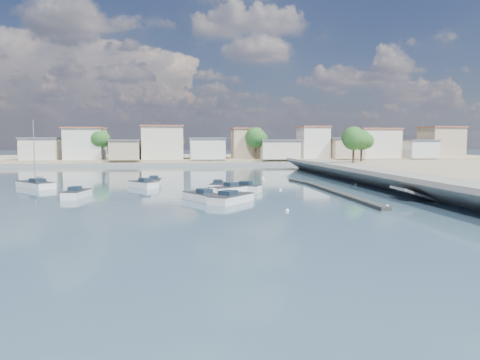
{
  "coord_description": "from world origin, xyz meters",
  "views": [
    {
      "loc": [
        -11.14,
        -41.74,
        6.33
      ],
      "look_at": [
        -3.79,
        14.17,
        1.4
      ],
      "focal_mm": 35.0,
      "sensor_mm": 36.0,
      "label": 1
    }
  ],
  "objects_px": {
    "motorboat_g": "(153,183)",
    "motorboat_b": "(219,186)",
    "motorboat_c": "(240,188)",
    "motorboat_f": "(142,185)",
    "motorboat_d": "(227,190)",
    "sailboat": "(34,185)",
    "motorboat_e": "(78,194)",
    "motorboat_h": "(233,199)",
    "motorboat_a": "(201,197)"
  },
  "relations": [
    {
      "from": "motorboat_c",
      "to": "motorboat_g",
      "type": "height_order",
      "value": "same"
    },
    {
      "from": "motorboat_d",
      "to": "motorboat_h",
      "type": "bearing_deg",
      "value": -91.45
    },
    {
      "from": "motorboat_a",
      "to": "motorboat_e",
      "type": "height_order",
      "value": "same"
    },
    {
      "from": "motorboat_b",
      "to": "motorboat_d",
      "type": "bearing_deg",
      "value": -83.37
    },
    {
      "from": "motorboat_c",
      "to": "motorboat_d",
      "type": "distance_m",
      "value": 2.7
    },
    {
      "from": "motorboat_d",
      "to": "motorboat_h",
      "type": "relative_size",
      "value": 0.85
    },
    {
      "from": "motorboat_c",
      "to": "motorboat_g",
      "type": "xyz_separation_m",
      "value": [
        -10.85,
        8.83,
        0.0
      ]
    },
    {
      "from": "motorboat_a",
      "to": "sailboat",
      "type": "distance_m",
      "value": 26.15
    },
    {
      "from": "motorboat_e",
      "to": "motorboat_g",
      "type": "xyz_separation_m",
      "value": [
        7.48,
        12.34,
        0.0
      ]
    },
    {
      "from": "motorboat_d",
      "to": "sailboat",
      "type": "bearing_deg",
      "value": 157.79
    },
    {
      "from": "motorboat_c",
      "to": "sailboat",
      "type": "bearing_deg",
      "value": 163.09
    },
    {
      "from": "motorboat_f",
      "to": "motorboat_e",
      "type": "bearing_deg",
      "value": -121.22
    },
    {
      "from": "motorboat_c",
      "to": "motorboat_a",
      "type": "bearing_deg",
      "value": -124.12
    },
    {
      "from": "sailboat",
      "to": "motorboat_d",
      "type": "bearing_deg",
      "value": -22.21
    },
    {
      "from": "motorboat_g",
      "to": "motorboat_c",
      "type": "bearing_deg",
      "value": -39.12
    },
    {
      "from": "motorboat_b",
      "to": "sailboat",
      "type": "height_order",
      "value": "sailboat"
    },
    {
      "from": "motorboat_g",
      "to": "motorboat_b",
      "type": "bearing_deg",
      "value": -36.12
    },
    {
      "from": "motorboat_b",
      "to": "motorboat_c",
      "type": "bearing_deg",
      "value": -48.02
    },
    {
      "from": "motorboat_d",
      "to": "motorboat_h",
      "type": "xyz_separation_m",
      "value": [
        -0.19,
        -7.59,
        0.0
      ]
    },
    {
      "from": "motorboat_a",
      "to": "motorboat_h",
      "type": "distance_m",
      "value": 3.69
    },
    {
      "from": "motorboat_g",
      "to": "motorboat_a",
      "type": "bearing_deg",
      "value": -70.89
    },
    {
      "from": "motorboat_g",
      "to": "sailboat",
      "type": "relative_size",
      "value": 0.62
    },
    {
      "from": "motorboat_h",
      "to": "motorboat_a",
      "type": "bearing_deg",
      "value": 147.99
    },
    {
      "from": "motorboat_b",
      "to": "motorboat_d",
      "type": "distance_m",
      "value": 4.64
    },
    {
      "from": "motorboat_a",
      "to": "motorboat_c",
      "type": "xyz_separation_m",
      "value": [
        5.16,
        7.61,
        0.0
      ]
    },
    {
      "from": "motorboat_b",
      "to": "sailboat",
      "type": "xyz_separation_m",
      "value": [
        -23.8,
        5.32,
        0.03
      ]
    },
    {
      "from": "motorboat_d",
      "to": "motorboat_f",
      "type": "distance_m",
      "value": 13.44
    },
    {
      "from": "motorboat_b",
      "to": "sailboat",
      "type": "distance_m",
      "value": 24.38
    },
    {
      "from": "motorboat_c",
      "to": "motorboat_e",
      "type": "distance_m",
      "value": 18.67
    },
    {
      "from": "motorboat_c",
      "to": "motorboat_f",
      "type": "bearing_deg",
      "value": 152.0
    },
    {
      "from": "motorboat_d",
      "to": "motorboat_g",
      "type": "distance_m",
      "value": 14.07
    },
    {
      "from": "motorboat_e",
      "to": "motorboat_h",
      "type": "relative_size",
      "value": 0.88
    },
    {
      "from": "motorboat_b",
      "to": "motorboat_h",
      "type": "xyz_separation_m",
      "value": [
        0.34,
        -12.2,
        0.0
      ]
    },
    {
      "from": "motorboat_c",
      "to": "motorboat_h",
      "type": "xyz_separation_m",
      "value": [
        -2.03,
        -9.57,
        -0.0
      ]
    },
    {
      "from": "motorboat_c",
      "to": "motorboat_h",
      "type": "bearing_deg",
      "value": -101.98
    },
    {
      "from": "motorboat_e",
      "to": "motorboat_d",
      "type": "bearing_deg",
      "value": 5.34
    },
    {
      "from": "motorboat_d",
      "to": "motorboat_f",
      "type": "height_order",
      "value": "same"
    },
    {
      "from": "motorboat_a",
      "to": "sailboat",
      "type": "bearing_deg",
      "value": 143.46
    },
    {
      "from": "motorboat_e",
      "to": "sailboat",
      "type": "distance_m",
      "value": 13.9
    },
    {
      "from": "motorboat_a",
      "to": "motorboat_e",
      "type": "distance_m",
      "value": 13.8
    },
    {
      "from": "motorboat_e",
      "to": "motorboat_f",
      "type": "height_order",
      "value": "same"
    },
    {
      "from": "motorboat_d",
      "to": "motorboat_e",
      "type": "bearing_deg",
      "value": -174.66
    },
    {
      "from": "motorboat_c",
      "to": "motorboat_f",
      "type": "distance_m",
      "value": 13.88
    },
    {
      "from": "motorboat_e",
      "to": "motorboat_f",
      "type": "relative_size",
      "value": 1.1
    },
    {
      "from": "motorboat_a",
      "to": "motorboat_h",
      "type": "relative_size",
      "value": 0.91
    },
    {
      "from": "motorboat_b",
      "to": "motorboat_h",
      "type": "relative_size",
      "value": 0.83
    },
    {
      "from": "motorboat_d",
      "to": "motorboat_c",
      "type": "bearing_deg",
      "value": 47.08
    },
    {
      "from": "sailboat",
      "to": "motorboat_h",
      "type": "bearing_deg",
      "value": -35.98
    },
    {
      "from": "motorboat_b",
      "to": "motorboat_c",
      "type": "xyz_separation_m",
      "value": [
        2.37,
        -2.64,
        0.0
      ]
    },
    {
      "from": "motorboat_e",
      "to": "motorboat_h",
      "type": "xyz_separation_m",
      "value": [
        16.3,
        -6.05,
        0.0
      ]
    }
  ]
}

